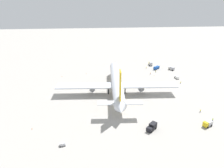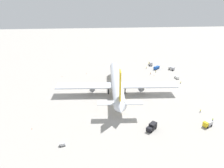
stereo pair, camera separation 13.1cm
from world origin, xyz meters
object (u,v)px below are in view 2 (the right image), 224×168
service_truck_2 (152,127)px  ground_worker_5 (146,67)px  ground_worker_2 (200,111)px  ground_worker_4 (150,74)px  traffic_cone_0 (86,74)px  ground_worker_3 (213,120)px  service_van (177,77)px  traffic_cone_3 (154,75)px  service_truck_3 (208,124)px  ground_worker_1 (156,71)px  service_truck_1 (172,68)px  service_truck_0 (157,68)px  traffic_cone_2 (32,129)px  baggage_cart_0 (62,144)px  airliner (117,83)px  traffic_cone_1 (62,76)px  ground_worker_0 (181,83)px  service_truck_4 (151,64)px

service_truck_2 → ground_worker_5: bearing=-12.2°
ground_worker_2 → ground_worker_4: size_ratio=1.02×
ground_worker_2 → traffic_cone_0: (68.03, 61.03, -0.62)m
ground_worker_3 → ground_worker_5: ground_worker_3 is taller
service_van → traffic_cone_3: (7.74, 15.15, -0.76)m
service_truck_3 → service_van: service_truck_3 is taller
ground_worker_1 → ground_worker_4: ground_worker_4 is taller
ground_worker_2 → traffic_cone_3: bearing=8.5°
service_truck_1 → ground_worker_3: (-80.55, 7.67, -0.61)m
ground_worker_1 → traffic_cone_3: ground_worker_1 is taller
service_truck_0 → service_van: size_ratio=1.46×
traffic_cone_0 → traffic_cone_2: 79.61m
ground_worker_4 → baggage_cart_0: bearing=144.8°
airliner → traffic_cone_1: airliner is taller
ground_worker_0 → ground_worker_1: 28.11m
service_van → ground_worker_3: 60.52m
airliner → ground_worker_4: airliner is taller
ground_worker_0 → airliner: bearing=103.2°
baggage_cart_0 → ground_worker_2: 72.92m
service_truck_2 → ground_worker_2: service_truck_2 is taller
ground_worker_4 → ground_worker_5: 15.61m
ground_worker_2 → ground_worker_3: ground_worker_3 is taller
ground_worker_2 → ground_worker_5: size_ratio=1.03×
service_truck_0 → ground_worker_4: bearing=146.5°
service_truck_4 → traffic_cone_3: 27.23m
ground_worker_0 → ground_worker_1: ground_worker_1 is taller
ground_worker_2 → traffic_cone_3: size_ratio=3.18×
service_truck_3 → ground_worker_1: 80.06m
service_truck_4 → traffic_cone_2: size_ratio=9.16×
airliner → service_truck_4: 67.12m
ground_worker_5 → service_van: bearing=-147.5°
service_truck_3 → ground_worker_3: service_truck_3 is taller
service_truck_3 → ground_worker_3: 6.29m
service_van → ground_worker_1: (15.68, 11.61, -0.19)m
service_truck_3 → ground_worker_0: size_ratio=3.22×
service_van → ground_worker_5: (26.20, 16.69, -0.17)m
ground_worker_0 → traffic_cone_2: size_ratio=3.01×
service_truck_2 → traffic_cone_2: size_ratio=10.72×
service_truck_0 → ground_worker_4: size_ratio=3.87×
service_truck_4 → traffic_cone_2: (-93.46, 80.72, -1.35)m
traffic_cone_0 → ground_worker_3: bearing=-140.9°
traffic_cone_2 → traffic_cone_3: same height
traffic_cone_0 → ground_worker_4: bearing=-97.3°
service_van → traffic_cone_2: bearing=122.7°
traffic_cone_3 → traffic_cone_0: bearing=80.0°
traffic_cone_3 → ground_worker_3: bearing=-171.2°
baggage_cart_0 → ground_worker_2: bearing=-72.8°
service_truck_0 → ground_worker_5: 8.41m
airliner → service_van: 52.50m
service_truck_3 → traffic_cone_0: (81.35, 58.06, -1.16)m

